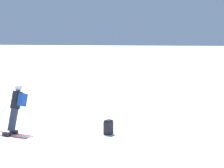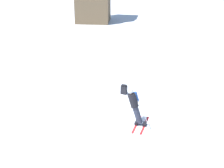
# 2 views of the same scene
# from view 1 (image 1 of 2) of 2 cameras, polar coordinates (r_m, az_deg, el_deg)

# --- Properties ---
(ground_plane) EXTENTS (300.00, 300.00, 0.00)m
(ground_plane) POSITION_cam_1_polar(r_m,az_deg,el_deg) (14.16, -13.47, -6.68)
(ground_plane) COLOR white
(skier) EXTENTS (1.26, 1.72, 1.75)m
(skier) POSITION_cam_1_polar(r_m,az_deg,el_deg) (13.41, -14.44, -3.30)
(skier) COLOR red
(skier) RESTS_ON ground
(spare_backpack) EXTENTS (0.35, 0.30, 0.50)m
(spare_backpack) POSITION_cam_1_polar(r_m,az_deg,el_deg) (12.98, -0.55, -6.62)
(spare_backpack) COLOR black
(spare_backpack) RESTS_ON ground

